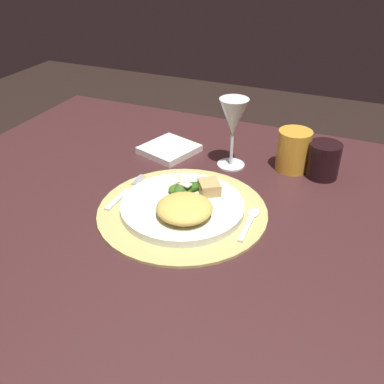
# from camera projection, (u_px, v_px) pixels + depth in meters

# --- Properties ---
(dining_table) EXTENTS (1.39, 0.97, 0.73)m
(dining_table) POSITION_uv_depth(u_px,v_px,m) (212.00, 258.00, 0.96)
(dining_table) COLOR #3F2021
(dining_table) RESTS_ON ground
(placemat) EXTENTS (0.35, 0.35, 0.01)m
(placemat) POSITION_uv_depth(u_px,v_px,m) (182.00, 211.00, 0.90)
(placemat) COLOR tan
(placemat) RESTS_ON dining_table
(dinner_plate) EXTENTS (0.25, 0.25, 0.02)m
(dinner_plate) POSITION_uv_depth(u_px,v_px,m) (182.00, 206.00, 0.89)
(dinner_plate) COLOR silver
(dinner_plate) RESTS_ON placemat
(pasta_serving) EXTENTS (0.15, 0.15, 0.03)m
(pasta_serving) POSITION_uv_depth(u_px,v_px,m) (185.00, 208.00, 0.84)
(pasta_serving) COLOR #E0BF55
(pasta_serving) RESTS_ON dinner_plate
(salad_greens) EXTENTS (0.07, 0.07, 0.03)m
(salad_greens) POSITION_uv_depth(u_px,v_px,m) (184.00, 188.00, 0.92)
(salad_greens) COLOR #2A5814
(salad_greens) RESTS_ON dinner_plate
(bread_piece) EXTENTS (0.06, 0.06, 0.03)m
(bread_piece) POSITION_uv_depth(u_px,v_px,m) (209.00, 187.00, 0.92)
(bread_piece) COLOR tan
(bread_piece) RESTS_ON dinner_plate
(fork) EXTENTS (0.01, 0.15, 0.00)m
(fork) POSITION_uv_depth(u_px,v_px,m) (124.00, 193.00, 0.94)
(fork) COLOR silver
(fork) RESTS_ON placemat
(spoon) EXTENTS (0.02, 0.12, 0.01)m
(spoon) POSITION_uv_depth(u_px,v_px,m) (251.00, 218.00, 0.86)
(spoon) COLOR silver
(spoon) RESTS_ON placemat
(napkin) EXTENTS (0.15, 0.16, 0.02)m
(napkin) POSITION_uv_depth(u_px,v_px,m) (169.00, 149.00, 1.13)
(napkin) COLOR white
(napkin) RESTS_ON dining_table
(wine_glass) EXTENTS (0.07, 0.07, 0.17)m
(wine_glass) POSITION_uv_depth(u_px,v_px,m) (233.00, 120.00, 1.01)
(wine_glass) COLOR silver
(wine_glass) RESTS_ON dining_table
(amber_tumbler) EXTENTS (0.08, 0.08, 0.10)m
(amber_tumbler) POSITION_uv_depth(u_px,v_px,m) (293.00, 150.00, 1.03)
(amber_tumbler) COLOR gold
(amber_tumbler) RESTS_ON dining_table
(dark_tumbler) EXTENTS (0.07, 0.07, 0.08)m
(dark_tumbler) POSITION_uv_depth(u_px,v_px,m) (324.00, 160.00, 1.01)
(dark_tumbler) COLOR black
(dark_tumbler) RESTS_ON dining_table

